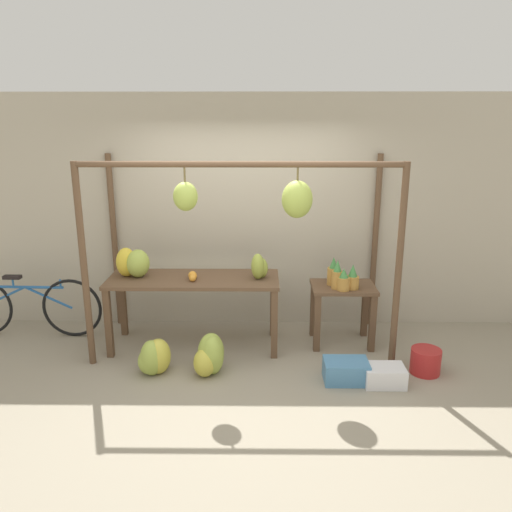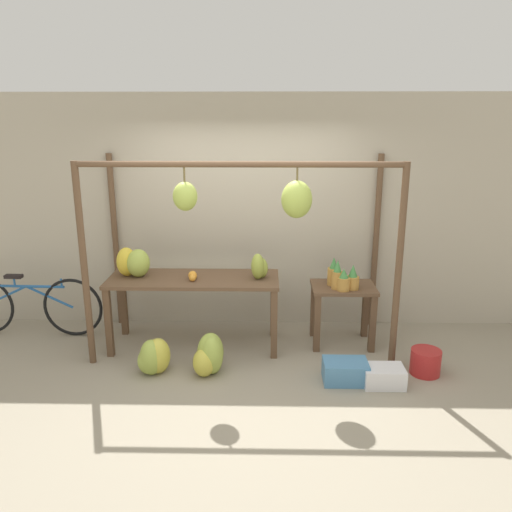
{
  "view_description": "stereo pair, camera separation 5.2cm",
  "coord_description": "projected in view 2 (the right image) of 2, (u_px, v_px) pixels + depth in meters",
  "views": [
    {
      "loc": [
        0.2,
        -4.39,
        2.51
      ],
      "look_at": [
        0.15,
        0.84,
        1.06
      ],
      "focal_mm": 35.0,
      "sensor_mm": 36.0,
      "label": 1
    },
    {
      "loc": [
        0.25,
        -4.39,
        2.51
      ],
      "look_at": [
        0.15,
        0.84,
        1.06
      ],
      "focal_mm": 35.0,
      "sensor_mm": 36.0,
      "label": 2
    }
  ],
  "objects": [
    {
      "name": "shop_wall_back",
      "position": [
        245.0,
        213.0,
        6.04
      ],
      "size": [
        8.0,
        0.08,
        2.8
      ],
      "color": "#B2A893",
      "rests_on": "ground_plane"
    },
    {
      "name": "fruit_crate_purple",
      "position": [
        384.0,
        376.0,
        4.83
      ],
      "size": [
        0.39,
        0.27,
        0.19
      ],
      "color": "silver",
      "rests_on": "ground_plane"
    },
    {
      "name": "stall_awning",
      "position": [
        250.0,
        220.0,
        5.11
      ],
      "size": [
        3.23,
        1.25,
        2.12
      ],
      "color": "brown",
      "rests_on": "ground_plane"
    },
    {
      "name": "parked_bicycle",
      "position": [
        28.0,
        305.0,
        5.9
      ],
      "size": [
        1.78,
        0.09,
        0.75
      ],
      "color": "black",
      "rests_on": "ground_plane"
    },
    {
      "name": "ground_plane",
      "position": [
        239.0,
        383.0,
        4.9
      ],
      "size": [
        20.0,
        20.0,
        0.0
      ],
      "primitive_type": "plane",
      "color": "gray"
    },
    {
      "name": "pineapple_cluster",
      "position": [
        342.0,
        277.0,
        5.47
      ],
      "size": [
        0.33,
        0.32,
        0.32
      ],
      "color": "#B27F38",
      "rests_on": "display_table_side"
    },
    {
      "name": "orange_pile",
      "position": [
        193.0,
        276.0,
        5.42
      ],
      "size": [
        0.1,
        0.18,
        0.09
      ],
      "color": "orange",
      "rests_on": "display_table_main"
    },
    {
      "name": "banana_pile_ground_right",
      "position": [
        209.0,
        356.0,
        5.04
      ],
      "size": [
        0.38,
        0.43,
        0.42
      ],
      "color": "#9EB247",
      "rests_on": "ground_plane"
    },
    {
      "name": "banana_pile_on_table",
      "position": [
        133.0,
        263.0,
        5.5
      ],
      "size": [
        0.45,
        0.34,
        0.33
      ],
      "color": "#9EB247",
      "rests_on": "display_table_main"
    },
    {
      "name": "banana_pile_ground_left",
      "position": [
        154.0,
        357.0,
        5.06
      ],
      "size": [
        0.42,
        0.43,
        0.37
      ],
      "color": "gold",
      "rests_on": "ground_plane"
    },
    {
      "name": "papaya_pile",
      "position": [
        259.0,
        267.0,
        5.44
      ],
      "size": [
        0.23,
        0.25,
        0.29
      ],
      "color": "#93A33D",
      "rests_on": "display_table_main"
    },
    {
      "name": "display_table_main",
      "position": [
        194.0,
        287.0,
        5.53
      ],
      "size": [
        1.88,
        0.68,
        0.81
      ],
      "color": "brown",
      "rests_on": "ground_plane"
    },
    {
      "name": "display_table_side",
      "position": [
        343.0,
        301.0,
        5.63
      ],
      "size": [
        0.71,
        0.51,
        0.7
      ],
      "color": "brown",
      "rests_on": "ground_plane"
    },
    {
      "name": "fruit_crate_white",
      "position": [
        345.0,
        371.0,
        4.9
      ],
      "size": [
        0.43,
        0.3,
        0.21
      ],
      "color": "#4C84B2",
      "rests_on": "ground_plane"
    },
    {
      "name": "blue_bucket",
      "position": [
        425.0,
        362.0,
        5.04
      ],
      "size": [
        0.3,
        0.3,
        0.26
      ],
      "color": "#AD2323",
      "rests_on": "ground_plane"
    }
  ]
}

